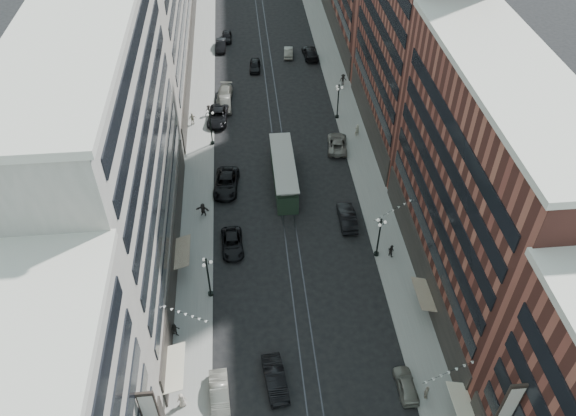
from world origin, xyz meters
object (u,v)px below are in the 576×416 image
object	(u,v)px
lamppost_se_mid	(338,100)
car_14	(288,52)
car_9	(227,37)
pedestrian_5	(203,210)
car_1	(219,394)
car_5	(275,379)
car_4	(406,385)
lamppost_sw_mid	(211,126)
car_10	(347,217)
pedestrian_9	(343,79)
car_11	(337,143)
pedestrian_7	(391,250)
car_12	(310,53)
car_extra_2	(221,45)
car_13	(255,66)
pedestrian_6	(192,119)
lamppost_sw_far	(208,276)
car_7	(226,183)
car_extra_1	(225,104)
car_extra_0	(218,116)
pedestrian_2	(175,330)
pedestrian_1	(182,400)
pedestrian_extra_0	(209,110)
car_2	(232,243)
pedestrian_4	(427,392)
pedestrian_8	(357,130)
lamppost_se_far	(379,236)

from	to	relation	value
lamppost_se_mid	car_14	xyz separation A→B (m)	(-5.36, 20.32, -2.39)
car_9	pedestrian_5	distance (m)	47.17
car_1	car_5	xyz separation A→B (m)	(5.02, 0.96, 0.07)
car_4	lamppost_sw_mid	bearing A→B (deg)	-66.71
car_10	pedestrian_9	distance (m)	32.16
car_11	pedestrian_7	xyz separation A→B (m)	(2.73, -20.82, 0.17)
car_1	car_12	distance (m)	65.23
car_extra_2	pedestrian_7	bearing A→B (deg)	-69.04
car_13	pedestrian_6	world-z (taller)	pedestrian_6
car_11	car_extra_2	xyz separation A→B (m)	(-15.88, 31.37, 0.01)
lamppost_sw_far	car_1	bearing A→B (deg)	-85.55
car_14	car_12	bearing A→B (deg)	173.05
car_7	car_extra_1	bearing A→B (deg)	96.01
lamppost_sw_mid	car_extra_0	world-z (taller)	lamppost_sw_mid
car_7	lamppost_se_mid	bearing A→B (deg)	47.91
pedestrian_2	car_11	xyz separation A→B (m)	(20.52, 29.47, -0.32)
car_5	car_extra_2	distance (m)	66.93
lamppost_sw_far	pedestrian_1	world-z (taller)	lamppost_sw_far
pedestrian_extra_0	lamppost_se_mid	bearing A→B (deg)	-169.75
car_2	pedestrian_extra_0	size ratio (longest dim) A/B	3.20
pedestrian_2	car_5	bearing A→B (deg)	-53.01
pedestrian_1	pedestrian_4	distance (m)	21.50
pedestrian_5	pedestrian_8	bearing A→B (deg)	51.36
lamppost_se_mid	car_14	size ratio (longest dim) A/B	1.28
car_extra_1	car_13	bearing A→B (deg)	64.82
lamppost_se_far	car_extra_0	bearing A→B (deg)	121.32
car_2	car_extra_0	size ratio (longest dim) A/B	0.85
car_13	pedestrian_2	bearing A→B (deg)	-97.05
pedestrian_4	pedestrian_9	world-z (taller)	pedestrian_9
pedestrian_2	car_2	bearing A→B (deg)	43.48
lamppost_se_far	pedestrian_4	size ratio (longest dim) A/B	3.34
car_9	car_extra_1	world-z (taller)	car_extra_1
pedestrian_6	car_extra_1	xyz separation A→B (m)	(4.78, 4.20, -0.30)
car_2	pedestrian_2	xyz separation A→B (m)	(-5.70, -11.58, 0.37)
car_2	car_5	xyz separation A→B (m)	(3.54, -17.51, 0.12)
car_7	pedestrian_8	bearing A→B (deg)	34.06
lamppost_sw_mid	lamppost_se_mid	size ratio (longest dim) A/B	1.00
pedestrian_2	car_extra_1	world-z (taller)	pedestrian_2
lamppost_se_mid	car_11	size ratio (longest dim) A/B	0.99
lamppost_sw_far	pedestrian_4	distance (m)	23.48
lamppost_se_mid	car_2	world-z (taller)	lamppost_se_mid
car_11	pedestrian_9	bearing A→B (deg)	-94.26
lamppost_sw_mid	pedestrian_2	bearing A→B (deg)	-95.91
lamppost_sw_mid	car_12	size ratio (longest dim) A/B	0.95
pedestrian_8	pedestrian_5	bearing A→B (deg)	19.61
car_10	car_extra_0	world-z (taller)	car_10
lamppost_sw_mid	car_12	world-z (taller)	lamppost_sw_mid
pedestrian_8	car_extra_2	size ratio (longest dim) A/B	0.40
car_5	car_12	xyz separation A→B (m)	(10.82, 62.32, 0.00)
car_12	pedestrian_7	xyz separation A→B (m)	(3.19, -47.74, 0.10)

